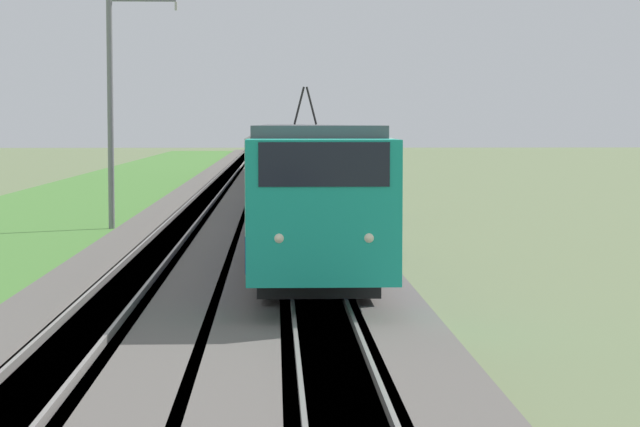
{
  "coord_description": "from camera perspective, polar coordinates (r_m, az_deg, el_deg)",
  "views": [
    {
      "loc": [
        -7.39,
        -3.33,
        3.92
      ],
      "look_at": [
        16.67,
        -4.21,
        2.19
      ],
      "focal_mm": 70.0,
      "sensor_mm": 36.0,
      "label": 1
    }
  ],
  "objects": [
    {
      "name": "catenary_mast_mid",
      "position": [
        45.85,
        -9.5,
        5.13
      ],
      "size": [
        0.22,
        2.56,
        9.26
      ],
      "color": "slate",
      "rests_on": "ground"
    },
    {
      "name": "grass_verge",
      "position": [
        58.17,
        -10.67,
        0.24
      ],
      "size": [
        240.0,
        11.74,
        0.12
      ],
      "color": "#4C8438",
      "rests_on": "ground"
    },
    {
      "name": "passenger_train",
      "position": [
        62.3,
        -1.29,
        2.64
      ],
      "size": [
        79.97,
        2.94,
        4.98
      ],
      "rotation": [
        0.0,
        0.0,
        3.14
      ],
      "color": "#19A88E",
      "rests_on": "ground"
    },
    {
      "name": "ballast_adjacent",
      "position": [
        57.52,
        -1.21,
        0.35
      ],
      "size": [
        240.0,
        4.4,
        0.3
      ],
      "color": "#605B56",
      "rests_on": "ground"
    },
    {
      "name": "ballast_main",
      "position": [
        57.6,
        -5.4,
        0.34
      ],
      "size": [
        240.0,
        4.4,
        0.3
      ],
      "color": "#605B56",
      "rests_on": "ground"
    },
    {
      "name": "track_main",
      "position": [
        57.6,
        -5.4,
        0.35
      ],
      "size": [
        240.0,
        1.57,
        0.45
      ],
      "color": "#4C4238",
      "rests_on": "ground"
    },
    {
      "name": "track_adjacent",
      "position": [
        57.51,
        -1.21,
        0.36
      ],
      "size": [
        240.0,
        1.57,
        0.45
      ],
      "color": "#4C4238",
      "rests_on": "ground"
    }
  ]
}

